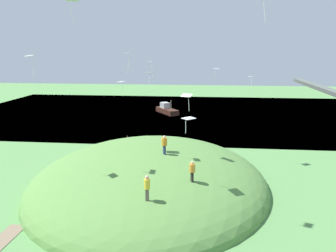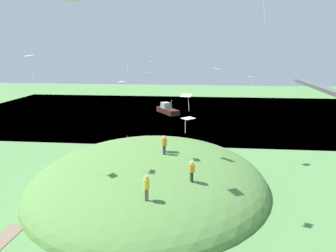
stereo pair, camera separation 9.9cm
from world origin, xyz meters
name	(u,v)px [view 2 (the right image)]	position (x,y,z in m)	size (l,w,h in m)	color
ground_plane	(150,156)	(0.00, 0.00, 0.00)	(160.00, 160.00, 0.00)	#548748
lake_water	(173,114)	(-27.74, 0.00, -0.20)	(46.63, 80.00, 0.40)	#285271
grass_hill	(150,184)	(8.21, 1.26, 0.00)	(25.31, 21.28, 6.51)	#55843F
bridge_deck_far	(328,90)	(-27.74, 28.20, 4.70)	(41.97, 1.80, 0.70)	#535B53
boat_on_lake	(167,110)	(-27.20, -1.05, 0.65)	(6.19, 4.95, 2.74)	#3A1F17
person_on_hilltop	(164,143)	(9.27, 2.76, 4.24)	(0.65, 0.65, 1.67)	navy
person_with_child	(146,185)	(16.82, 2.50, 3.46)	(0.42, 0.42, 1.75)	brown
person_walking_path	(192,169)	(13.84, 5.33, 3.60)	(0.61, 0.61, 1.56)	black
kite_0	(152,64)	(-4.38, -0.34, 10.34)	(0.72, 0.77, 2.14)	white
kite_1	(122,82)	(-6.36, -4.67, 7.90)	(1.35, 1.14, 1.41)	silver
kite_2	(72,1)	(8.61, -4.98, 15.96)	(0.90, 1.16, 1.90)	silver
kite_4	(150,73)	(-5.79, -0.84, 9.08)	(1.20, 1.34, 2.01)	white
kite_5	(217,69)	(-8.46, 7.53, 9.48)	(1.12, 0.82, 1.60)	white
kite_6	(30,57)	(13.93, -6.27, 11.52)	(0.91, 0.90, 1.64)	silver
kite_7	(127,55)	(9.79, -0.18, 11.65)	(0.78, 0.63, 1.63)	silver
kite_8	(188,119)	(13.73, 5.00, 7.28)	(1.09, 1.08, 1.17)	white
kite_11	(253,78)	(1.15, 11.00, 9.21)	(0.97, 1.05, 1.81)	white
kite_12	(187,96)	(7.87, 4.56, 8.10)	(0.89, 1.07, 1.43)	silver
mooring_post	(128,140)	(-4.37, -3.61, 0.61)	(0.14, 0.14, 1.22)	brown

